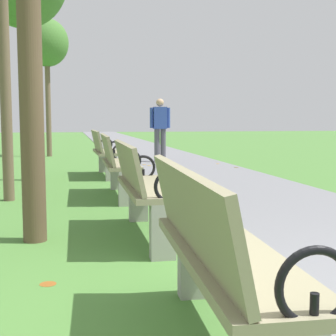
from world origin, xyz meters
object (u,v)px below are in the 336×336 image
object	(u,v)px
park_bench_4	(104,152)
park_bench_3	(117,163)
park_bench_2	(143,187)
pedestrian_walking	(160,127)
tree_5	(47,44)
park_bench_1	(218,254)

from	to	relation	value
park_bench_4	park_bench_3	bearing A→B (deg)	-90.00
park_bench_2	pedestrian_walking	bearing A→B (deg)	78.07
park_bench_3	pedestrian_walking	bearing A→B (deg)	72.90
park_bench_2	tree_5	bearing A→B (deg)	96.86
park_bench_1	park_bench_3	distance (m)	4.74
pedestrian_walking	park_bench_4	bearing A→B (deg)	-120.68
park_bench_4	tree_5	xyz separation A→B (m)	(-1.25, 5.44, 2.82)
park_bench_3	pedestrian_walking	world-z (taller)	pedestrian_walking
park_bench_3	park_bench_4	distance (m)	2.56
park_bench_3	pedestrian_walking	xyz separation A→B (m)	(1.63, 5.31, 0.44)
park_bench_3	tree_5	world-z (taller)	tree_5
park_bench_2	park_bench_3	xyz separation A→B (m)	(0.00, 2.43, 0.00)
park_bench_1	park_bench_2	xyz separation A→B (m)	(-0.00, 2.31, 0.00)
tree_5	park_bench_3	bearing A→B (deg)	-81.08
tree_5	pedestrian_walking	distance (m)	4.61
park_bench_2	tree_5	xyz separation A→B (m)	(-1.25, 10.42, 2.82)
park_bench_2	park_bench_4	distance (m)	4.98
tree_5	park_bench_2	bearing A→B (deg)	-83.14
park_bench_2	park_bench_4	world-z (taller)	same
park_bench_4	pedestrian_walking	xyz separation A→B (m)	(1.63, 2.75, 0.44)
park_bench_2	park_bench_1	bearing A→B (deg)	-90.00
pedestrian_walking	park_bench_1	bearing A→B (deg)	-99.23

